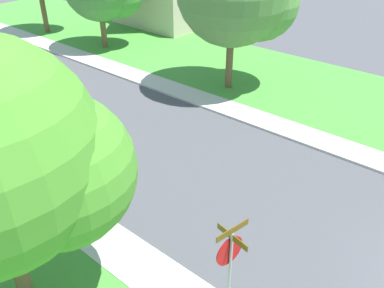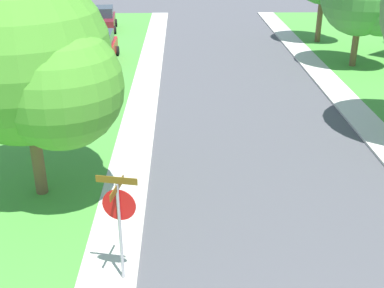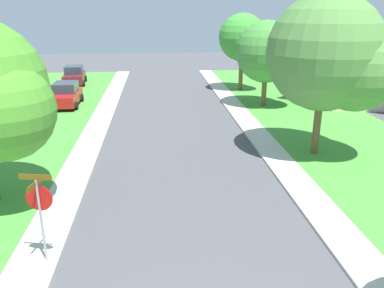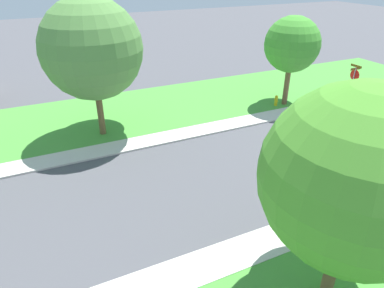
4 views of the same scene
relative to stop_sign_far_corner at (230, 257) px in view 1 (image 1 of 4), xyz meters
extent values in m
cube|color=beige|center=(9.01, 7.46, -1.84)|extent=(1.40, 56.00, 0.10)
cube|color=#479338|center=(13.71, 7.46, -1.85)|extent=(8.00, 56.00, 0.08)
cube|color=beige|center=(-0.39, 7.46, -1.84)|extent=(1.40, 56.00, 0.10)
cylinder|color=#9E9EA3|center=(-0.01, -0.03, -0.59)|extent=(0.07, 0.07, 2.60)
cylinder|color=red|center=(0.00, 0.02, 0.16)|extent=(0.75, 0.18, 0.76)
cylinder|color=white|center=(0.01, 0.04, 0.16)|extent=(0.66, 0.14, 0.67)
cylinder|color=red|center=(0.01, 0.04, 0.16)|extent=(0.54, 0.11, 0.55)
cube|color=brown|center=(-0.01, -0.03, 0.80)|extent=(0.91, 0.20, 0.16)
cube|color=brown|center=(-0.01, -0.03, 0.61)|extent=(0.20, 0.91, 0.16)
cylinder|color=brown|center=(10.73, 24.01, -0.30)|extent=(0.36, 0.36, 3.17)
cylinder|color=brown|center=(11.18, 17.97, -0.66)|extent=(0.36, 0.36, 2.46)
cylinder|color=brown|center=(11.04, 7.82, -0.33)|extent=(0.36, 0.36, 3.11)
sphere|color=#558A41|center=(12.25, 7.01, 2.43)|extent=(3.76, 3.76, 3.76)
cylinder|color=brown|center=(-2.91, 4.03, -0.59)|extent=(0.36, 0.36, 2.60)
sphere|color=#4D972D|center=(-1.81, 3.30, 1.81)|extent=(3.41, 3.41, 3.41)
cube|color=beige|center=(19.78, 19.16, -0.39)|extent=(8.60, 7.44, 3.00)
cube|color=#51331E|center=(19.89, 22.78, -0.84)|extent=(1.00, 0.09, 2.10)
camera|label=1|loc=(-5.36, -3.38, 6.77)|focal=37.82mm
camera|label=2|loc=(1.37, -9.18, 5.83)|focal=46.00mm
camera|label=3|loc=(3.25, -9.87, 5.03)|focal=36.61mm
camera|label=4|loc=(-7.56, 10.66, 7.12)|focal=31.89mm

